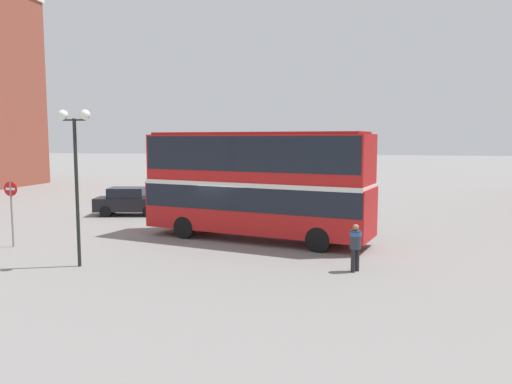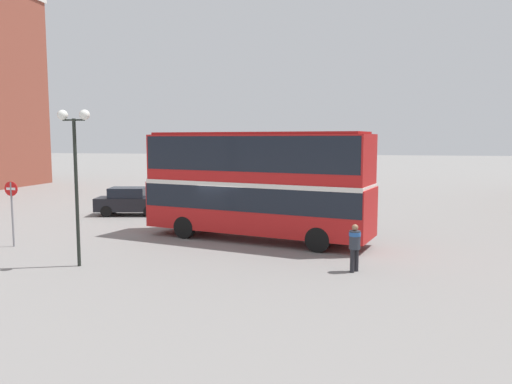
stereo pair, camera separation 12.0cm
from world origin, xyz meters
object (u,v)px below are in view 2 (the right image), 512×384
pedestrian_foreground (355,243)px  street_lamp_twin_globe (75,150)px  parked_car_kerb_near (130,201)px  no_entry_sign (12,204)px  double_decker_bus (256,179)px

pedestrian_foreground → street_lamp_twin_globe: (-9.65, -1.13, 3.13)m
parked_car_kerb_near → no_entry_sign: bearing=-107.7°
double_decker_bus → pedestrian_foreground: size_ratio=6.42×
street_lamp_twin_globe → parked_car_kerb_near: bearing=106.9°
parked_car_kerb_near → no_entry_sign: (-0.96, -9.11, 1.01)m
parked_car_kerb_near → no_entry_sign: 9.22m
double_decker_bus → no_entry_sign: (-9.76, -3.37, -0.92)m
pedestrian_foreground → street_lamp_twin_globe: 10.21m
double_decker_bus → parked_car_kerb_near: (-8.79, 5.74, -1.93)m
pedestrian_foreground → parked_car_kerb_near: 16.75m
pedestrian_foreground → parked_car_kerb_near: bearing=-4.1°
double_decker_bus → street_lamp_twin_globe: (-5.30, -5.77, 1.39)m
no_entry_sign → pedestrian_foreground: bearing=-5.1°
street_lamp_twin_globe → no_entry_sign: bearing=151.7°
no_entry_sign → double_decker_bus: bearing=19.0°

